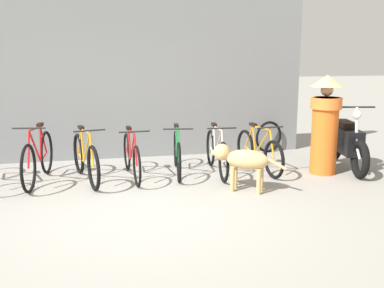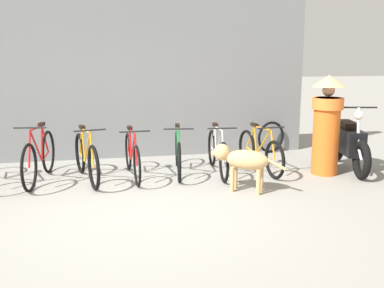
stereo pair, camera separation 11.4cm
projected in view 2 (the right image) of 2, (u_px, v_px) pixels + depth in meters
name	position (u px, v px, depth m)	size (l,w,h in m)	color
ground_plane	(141.00, 211.00, 5.63)	(60.00, 60.00, 0.00)	gray
shop_wall_back	(123.00, 70.00, 8.28)	(7.02, 0.20, 3.29)	slate
bicycle_1	(39.00, 158.00, 6.86)	(0.46, 1.74, 0.91)	black
bicycle_2	(86.00, 159.00, 6.90)	(0.52, 1.67, 0.86)	black
bicycle_3	(132.00, 156.00, 7.11)	(0.46, 1.67, 0.81)	black
bicycle_4	(178.00, 153.00, 7.32)	(0.46, 1.63, 0.82)	black
bicycle_5	(217.00, 153.00, 7.34)	(0.46, 1.71, 0.83)	black
bicycle_6	(260.00, 152.00, 7.49)	(0.46, 1.63, 0.80)	black
motorcycle	(349.00, 144.00, 7.58)	(0.62, 1.86, 1.11)	black
stray_dog	(242.00, 160.00, 6.36)	(0.95, 0.71, 0.67)	tan
person_in_robes	(327.00, 122.00, 7.21)	(0.73, 0.73, 1.61)	orange
spare_tire_left	(271.00, 137.00, 8.87)	(0.62, 0.22, 0.63)	black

